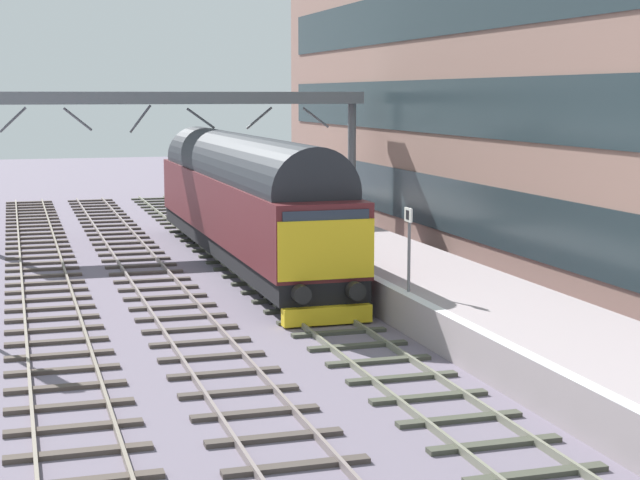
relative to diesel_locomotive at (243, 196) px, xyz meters
name	(u,v)px	position (x,y,z in m)	size (l,w,h in m)	color
ground_plane	(281,292)	(0.00, -5.22, -2.49)	(140.00, 140.00, 0.00)	slate
track_main	(281,290)	(0.00, -5.22, -2.44)	(2.50, 60.00, 0.15)	gray
track_adjacent_west	(165,297)	(-3.58, -5.22, -2.44)	(2.50, 60.00, 0.15)	gray
track_adjacent_far_west	(49,304)	(-6.95, -5.22, -2.44)	(2.50, 60.00, 0.15)	gray
station_platform	(390,270)	(3.60, -5.22, -1.99)	(4.00, 44.00, 1.01)	#A29599
station_building	(504,63)	(9.97, -0.25, 4.75)	(4.79, 43.07, 14.48)	#926D60
diesel_locomotive	(243,196)	(0.00, 0.00, 0.00)	(2.74, 20.38, 4.68)	black
platform_number_sign	(409,237)	(1.87, -11.10, -0.05)	(0.10, 0.44, 2.18)	slate
waiting_passenger	(321,200)	(3.68, 2.61, -0.50)	(0.34, 0.51, 1.64)	#362F2E
overhead_footbridge	(171,104)	(-1.43, 7.16, 3.17)	(16.25, 2.00, 6.17)	slate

